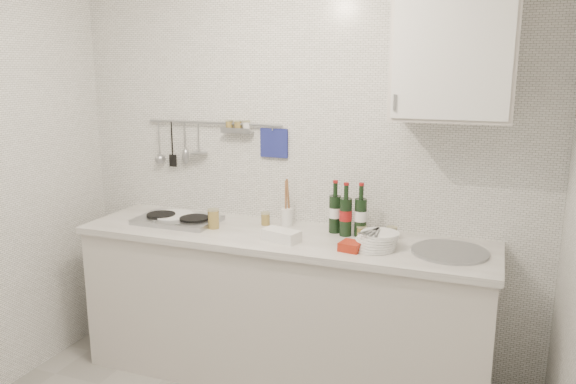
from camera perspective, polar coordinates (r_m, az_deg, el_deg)
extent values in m
cube|color=silver|center=(3.48, 1.13, 2.29)|extent=(3.00, 0.02, 2.50)
cube|color=beige|center=(3.45, -0.65, -11.92)|extent=(2.40, 0.60, 0.88)
cube|color=silver|center=(3.29, -0.67, -4.61)|extent=(2.44, 0.64, 0.04)
cube|color=black|center=(3.65, -0.51, -17.37)|extent=(2.34, 0.52, 0.10)
cube|color=#93969B|center=(3.58, -11.16, -2.80)|extent=(0.50, 0.32, 0.03)
cylinder|color=black|center=(3.64, -12.78, -2.27)|extent=(0.18, 0.18, 0.01)
cylinder|color=black|center=(3.52, -9.51, -2.66)|extent=(0.18, 0.18, 0.01)
cylinder|color=#93969B|center=(3.08, 16.12, -5.85)|extent=(0.40, 0.40, 0.02)
cylinder|color=#93969B|center=(3.09, 16.05, -6.84)|extent=(0.34, 0.34, 0.10)
cylinder|color=#93969B|center=(3.64, -7.62, 6.96)|extent=(0.95, 0.02, 0.02)
cube|color=navy|center=(3.49, -1.42, 5.00)|extent=(0.18, 0.02, 0.18)
cube|color=beige|center=(3.05, 16.58, 13.53)|extent=(0.60, 0.35, 0.70)
cube|color=white|center=(2.87, 16.28, 13.63)|extent=(0.56, 0.01, 0.66)
cylinder|color=#93969B|center=(2.90, 10.78, 8.95)|extent=(0.01, 0.01, 0.08)
cylinder|color=#547BC0|center=(3.65, -11.80, -2.69)|extent=(0.27, 0.27, 0.01)
cylinder|color=#547BC0|center=(3.64, -11.70, -2.49)|extent=(0.26, 0.26, 0.01)
cylinder|color=#547BC0|center=(3.64, -11.60, -2.29)|extent=(0.26, 0.26, 0.01)
cylinder|color=white|center=(3.06, 8.56, -5.58)|extent=(0.24, 0.24, 0.01)
cylinder|color=white|center=(3.06, 8.69, -5.34)|extent=(0.24, 0.24, 0.01)
cylinder|color=white|center=(3.05, 8.82, -5.10)|extent=(0.23, 0.23, 0.01)
cylinder|color=white|center=(3.05, 8.95, -4.87)|extent=(0.22, 0.22, 0.01)
cylinder|color=white|center=(3.05, 9.09, -4.63)|extent=(0.22, 0.22, 0.01)
cylinder|color=white|center=(3.05, 9.22, -4.39)|extent=(0.21, 0.21, 0.01)
cylinder|color=white|center=(3.05, 9.35, -4.16)|extent=(0.21, 0.21, 0.01)
cube|color=white|center=(3.14, -0.70, -4.43)|extent=(0.23, 0.16, 0.06)
cube|color=#A62612|center=(3.01, 6.43, -5.50)|extent=(0.13, 0.13, 0.05)
cylinder|color=white|center=(3.43, -0.14, -2.56)|extent=(0.07, 0.07, 0.11)
cylinder|color=#8F5A39|center=(3.40, 0.00, -0.39)|extent=(0.01, 0.05, 0.21)
cylinder|color=#8F5A39|center=(3.41, -0.23, -0.48)|extent=(0.03, 0.04, 0.20)
cylinder|color=olive|center=(3.46, -2.30, -2.80)|extent=(0.05, 0.05, 0.07)
cylinder|color=tan|center=(3.45, -2.31, -2.16)|extent=(0.06, 0.06, 0.01)
cylinder|color=olive|center=(3.24, 10.49, -4.18)|extent=(0.06, 0.06, 0.06)
cylinder|color=tan|center=(3.23, 10.52, -3.58)|extent=(0.06, 0.06, 0.01)
cylinder|color=olive|center=(3.24, 7.50, -4.08)|extent=(0.06, 0.06, 0.06)
cylinder|color=tan|center=(3.23, 7.51, -3.50)|extent=(0.06, 0.06, 0.01)
cylinder|color=olive|center=(3.41, -7.58, -2.78)|extent=(0.07, 0.07, 0.11)
cylinder|color=tan|center=(3.39, -7.61, -1.81)|extent=(0.07, 0.07, 0.01)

